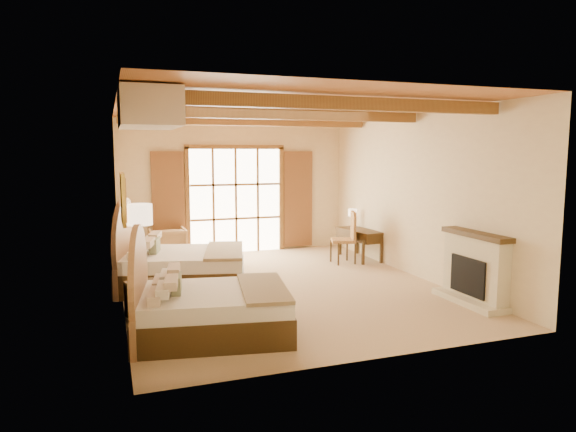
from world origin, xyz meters
name	(u,v)px	position (x,y,z in m)	size (l,w,h in m)	color
floor	(281,286)	(0.00, 0.00, 0.00)	(7.00, 7.00, 0.00)	#CDAE89
wall_back	(235,187)	(0.00, 3.50, 1.60)	(5.50, 5.50, 0.00)	beige
wall_left	(119,204)	(-2.75, 0.00, 1.60)	(7.00, 7.00, 0.00)	beige
wall_right	(414,195)	(2.75, 0.00, 1.60)	(7.00, 7.00, 0.00)	beige
ceiling	(281,107)	(0.00, 0.00, 3.20)	(7.00, 7.00, 0.00)	#B66E3E
ceiling_beams	(281,114)	(0.00, 0.00, 3.08)	(5.39, 4.60, 0.18)	olive
french_doors	(236,201)	(0.00, 3.44, 1.25)	(3.95, 0.08, 2.60)	white
fireplace	(474,272)	(2.60, -2.00, 0.51)	(0.46, 1.40, 1.16)	beige
painting	(123,198)	(-2.70, -0.75, 1.75)	(0.06, 0.95, 0.75)	gold
canopy_valance	(148,109)	(-2.40, -2.00, 2.95)	(0.70, 1.40, 0.45)	beige
bed_near	(202,307)	(-1.81, -2.06, 0.40)	(2.23, 1.82, 1.32)	#422E13
bed_far	(175,265)	(-1.84, 0.53, 0.43)	(2.53, 2.11, 1.42)	#422E13
nightstand	(144,300)	(-2.48, -0.99, 0.27)	(0.44, 0.44, 0.53)	#422E13
floor_lamp	(140,222)	(-2.50, -1.09, 1.44)	(0.36, 0.36, 1.69)	#332514
armchair	(167,244)	(-1.70, 2.97, 0.37)	(0.80, 0.82, 0.75)	tan
ottoman	(222,254)	(-0.60, 2.29, 0.21)	(0.57, 0.57, 0.42)	tan
desk	(360,243)	(2.48, 1.72, 0.36)	(0.72, 1.32, 0.67)	#422E13
desk_chair	(344,247)	(1.94, 1.44, 0.35)	(0.64, 0.63, 1.14)	#B5864B
desk_lamp	(353,213)	(2.54, 2.24, 0.99)	(0.21, 0.21, 0.42)	#332514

